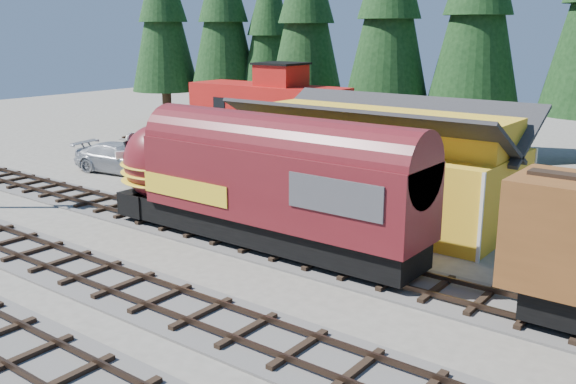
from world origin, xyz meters
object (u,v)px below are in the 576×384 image
Objects in this scene: caboose at (268,115)px; depot at (378,153)px; locomotive at (248,186)px; pickup_truck_a at (184,172)px; pickup_truck_b at (121,158)px.

depot is at bearing -31.08° from caboose.
locomotive reaches higher than pickup_truck_a.
caboose reaches higher than depot.
caboose reaches higher than pickup_truck_b.
caboose is at bearing -1.01° from pickup_truck_a.
depot is at bearing 72.15° from locomotive.
depot is 0.87× the size of locomotive.
pickup_truck_b is at bearing -175.67° from depot.
pickup_truck_b is (-4.22, -8.76, -1.98)m from caboose.
locomotive is at bearing -53.53° from caboose.
pickup_truck_a is 1.06× the size of pickup_truck_b.
locomotive is 1.32× the size of caboose.
pickup_truck_a is at bearing -80.49° from caboose.
caboose is 9.43m from pickup_truck_a.
caboose is (-12.44, 7.50, -0.12)m from depot.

